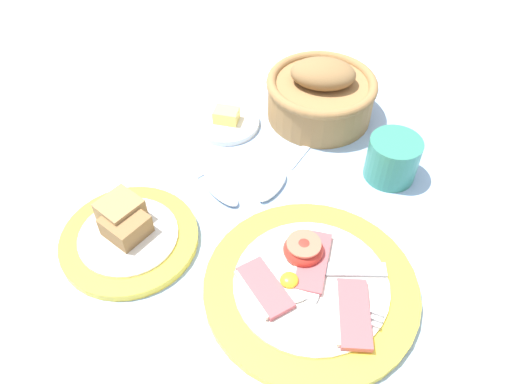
# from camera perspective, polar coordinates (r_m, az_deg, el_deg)

# --- Properties ---
(ground_plane) EXTENTS (3.00, 3.00, 0.00)m
(ground_plane) POSITION_cam_1_polar(r_m,az_deg,el_deg) (0.67, 0.60, -7.43)
(ground_plane) COLOR #93B2DB
(breakfast_plate) EXTENTS (0.27, 0.27, 0.04)m
(breakfast_plate) POSITION_cam_1_polar(r_m,az_deg,el_deg) (0.64, 6.11, -10.38)
(breakfast_plate) COLOR yellow
(breakfast_plate) RESTS_ON ground_plane
(bread_plate) EXTENTS (0.19, 0.19, 0.05)m
(bread_plate) POSITION_cam_1_polar(r_m,az_deg,el_deg) (0.70, -14.45, -4.60)
(bread_plate) COLOR yellow
(bread_plate) RESTS_ON ground_plane
(sugar_cup) EXTENTS (0.08, 0.08, 0.07)m
(sugar_cup) POSITION_cam_1_polar(r_m,az_deg,el_deg) (0.77, 15.37, 3.80)
(sugar_cup) COLOR #337F6B
(sugar_cup) RESTS_ON ground_plane
(bread_basket) EXTENTS (0.18, 0.18, 0.11)m
(bread_basket) POSITION_cam_1_polar(r_m,az_deg,el_deg) (0.86, 7.41, 11.08)
(bread_basket) COLOR olive
(bread_basket) RESTS_ON ground_plane
(butter_dish) EXTENTS (0.11, 0.11, 0.03)m
(butter_dish) POSITION_cam_1_polar(r_m,az_deg,el_deg) (0.85, -3.37, 8.05)
(butter_dish) COLOR silver
(butter_dish) RESTS_ON ground_plane
(teaspoon_by_saucer) EXTENTS (0.18, 0.09, 0.01)m
(teaspoon_by_saucer) POSITION_cam_1_polar(r_m,az_deg,el_deg) (0.75, -5.26, 1.05)
(teaspoon_by_saucer) COLOR silver
(teaspoon_by_saucer) RESTS_ON ground_plane
(teaspoon_near_cup) EXTENTS (0.04, 0.19, 0.01)m
(teaspoon_near_cup) POSITION_cam_1_polar(r_m,az_deg,el_deg) (0.76, 2.92, 1.86)
(teaspoon_near_cup) COLOR silver
(teaspoon_near_cup) RESTS_ON ground_plane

